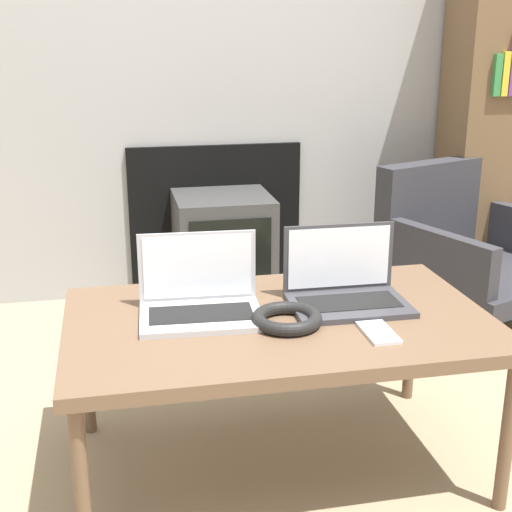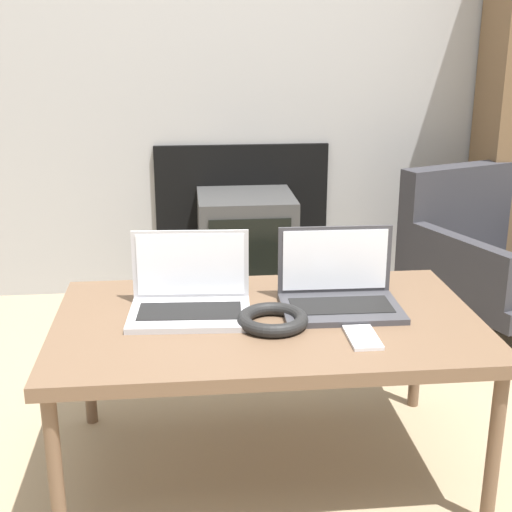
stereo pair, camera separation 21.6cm
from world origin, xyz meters
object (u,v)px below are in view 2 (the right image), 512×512
at_px(laptop_left, 190,296).
at_px(headphones, 273,319).
at_px(laptop_right, 339,291).
at_px(tv, 246,251).
at_px(phone, 363,337).
at_px(armchair, 494,251).

distance_m(laptop_left, headphones, 0.24).
relative_size(laptop_right, tv, 0.64).
distance_m(headphones, phone, 0.24).
xyz_separation_m(laptop_right, tv, (-0.15, 1.20, -0.25)).
height_order(laptop_left, phone, laptop_left).
bearing_deg(headphones, tv, 88.07).
bearing_deg(laptop_right, phone, -85.41).
bearing_deg(tv, headphones, -91.93).
height_order(headphones, phone, headphones).
bearing_deg(headphones, armchair, 44.01).
height_order(phone, tv, tv).
distance_m(laptop_right, armchair, 1.26).
bearing_deg(headphones, laptop_left, 150.52).
distance_m(laptop_right, phone, 0.23).
height_order(phone, armchair, armchair).
xyz_separation_m(laptop_left, armchair, (1.27, 0.90, -0.19)).
bearing_deg(phone, laptop_right, 93.52).
relative_size(laptop_left, armchair, 0.40).
relative_size(laptop_left, tv, 0.66).
distance_m(laptop_left, armchair, 1.57).
height_order(laptop_right, tv, laptop_right).
height_order(tv, armchair, armchair).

